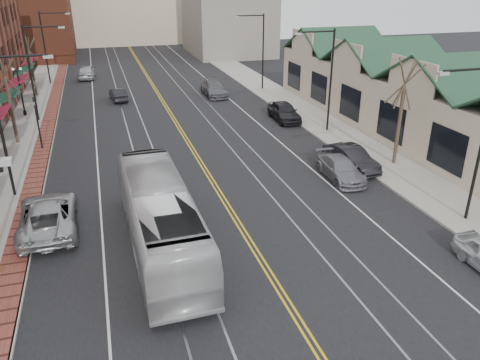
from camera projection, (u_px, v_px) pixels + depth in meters
ground at (314, 346)px, 16.23m from camera, size 160.00×160.00×0.00m
sidewalk_left at (15, 171)px, 30.53m from camera, size 4.00×120.00×0.15m
sidewalk_right at (344, 137)px, 36.93m from camera, size 4.00×120.00×0.15m
building_right at (413, 104)px, 37.63m from camera, size 8.00×36.00×4.60m
backdrop_left at (21, 10)px, 70.49m from camera, size 14.00×18.00×14.00m
backdrop_mid at (124, 17)px, 88.90m from camera, size 22.00×14.00×9.00m
backdrop_right at (228, 18)px, 74.97m from camera, size 12.00×16.00×11.00m
streetlight_l_1 at (7, 112)px, 25.29m from camera, size 3.33×0.25×8.00m
streetlight_l_2 at (35, 63)px, 39.31m from camera, size 3.33×0.25×8.00m
streetlight_l_3 at (48, 40)px, 53.33m from camera, size 3.33×0.25×8.00m
streetlight_r_0 at (477, 130)px, 22.42m from camera, size 3.33×0.25×8.00m
streetlight_r_1 at (326, 70)px, 36.44m from camera, size 3.33×0.25×8.00m
streetlight_r_2 at (259, 44)px, 50.45m from camera, size 3.33×0.25×8.00m
lamppost_l_3 at (21, 93)px, 41.73m from camera, size 0.84×0.28×4.27m
tree_left_near at (9, 99)px, 34.27m from camera, size 1.78×1.37×6.48m
tree_left_far at (32, 65)px, 48.38m from camera, size 1.66×1.28×6.02m
tree_right_mid at (401, 111)px, 30.33m from camera, size 1.90×1.46×6.93m
traffic_signal at (37, 119)px, 33.49m from camera, size 0.18×0.15×3.80m
transit_bus at (160, 218)px, 21.41m from camera, size 2.93×11.74×3.26m
parked_suv at (48, 215)px, 23.35m from camera, size 2.90×5.97×1.64m
parked_car_b at (351, 158)px, 30.84m from camera, size 2.15×4.72×1.50m
parked_car_c at (340, 169)px, 29.39m from camera, size 2.09×4.69×1.34m
parked_car_d at (284, 111)px, 41.18m from camera, size 2.10×4.87×1.64m
distant_car_left at (118, 94)px, 47.82m from camera, size 1.78×4.05×1.30m
distant_car_right at (214, 89)px, 49.68m from camera, size 2.13×5.20×1.51m
distant_car_far at (87, 72)px, 57.97m from camera, size 2.25×4.95×1.65m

